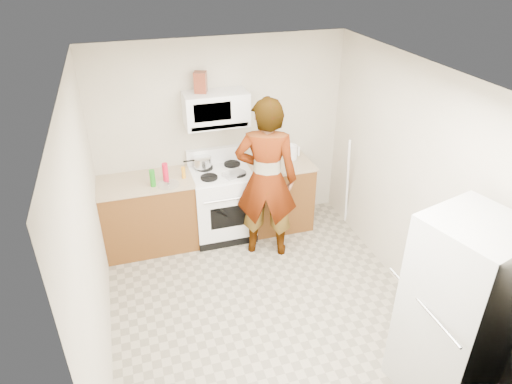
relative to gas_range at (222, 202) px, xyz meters
name	(u,v)px	position (x,y,z in m)	size (l,w,h in m)	color
floor	(264,305)	(0.10, -1.48, -0.49)	(3.60, 3.60, 0.00)	gray
back_wall	(222,137)	(0.10, 0.31, 0.76)	(3.20, 0.02, 2.50)	beige
right_wall	(411,184)	(1.69, -1.48, 0.76)	(0.02, 3.60, 2.50)	beige
cabinet_left	(149,215)	(-0.94, 0.01, -0.04)	(1.12, 0.62, 0.90)	brown
counter_left	(144,182)	(-0.94, 0.01, 0.43)	(1.14, 0.64, 0.04)	tan
cabinet_right	(278,195)	(0.78, 0.01, -0.04)	(0.80, 0.62, 0.90)	brown
counter_right	(279,164)	(0.78, 0.01, 0.43)	(0.82, 0.64, 0.04)	tan
gas_range	(222,202)	(0.00, 0.00, 0.00)	(0.76, 0.65, 1.13)	white
microwave	(216,109)	(0.00, 0.13, 1.21)	(0.76, 0.38, 0.40)	white
person	(266,180)	(0.43, -0.52, 0.52)	(0.73, 0.48, 2.01)	tan
fridge	(458,311)	(1.30, -2.86, 0.36)	(0.70, 0.70, 1.70)	beige
kettle	(291,152)	(0.96, 0.08, 0.54)	(0.16, 0.16, 0.19)	white
jug	(200,82)	(-0.16, 0.18, 1.53)	(0.14, 0.14, 0.24)	maroon
saucepan	(202,162)	(-0.20, 0.15, 0.53)	(0.22, 0.22, 0.12)	silver
tray	(234,174)	(0.13, -0.17, 0.47)	(0.25, 0.16, 0.05)	white
bottle_spray	(165,172)	(-0.69, -0.08, 0.57)	(0.07, 0.07, 0.23)	red
bottle_hot_sauce	(184,173)	(-0.47, -0.06, 0.52)	(0.05, 0.05, 0.15)	orange
bottle_green_cap	(153,178)	(-0.85, -0.16, 0.55)	(0.06, 0.06, 0.21)	#1B8217
pot_lid	(168,185)	(-0.68, -0.19, 0.46)	(0.26, 0.26, 0.01)	white
broom	(347,183)	(1.62, -0.32, 0.18)	(0.03, 0.03, 1.34)	white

